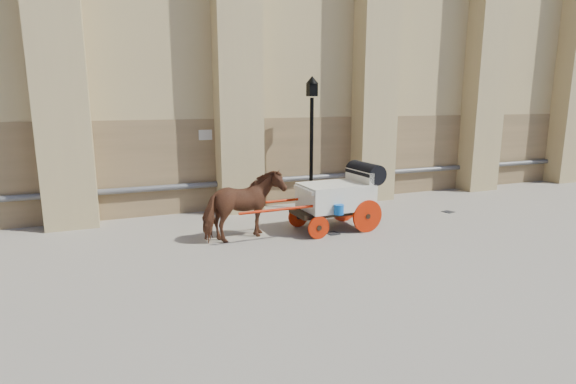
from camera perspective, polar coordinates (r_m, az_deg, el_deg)
name	(u,v)px	position (r m, az deg, el deg)	size (l,w,h in m)	color
ground	(314,238)	(11.98, 3.37, -5.83)	(90.00, 90.00, 0.00)	gray
horse	(244,206)	(11.65, -5.65, -1.80)	(0.97, 2.13, 1.80)	brown
carriage	(340,194)	(12.66, 6.64, -0.28)	(4.26, 1.54, 1.85)	black
street_lamp	(311,139)	(14.80, 3.00, 6.69)	(0.41, 0.41, 4.35)	black
drain_grate_near	(333,233)	(12.39, 5.72, -5.25)	(0.32, 0.32, 0.01)	black
drain_grate_far	(448,212)	(15.58, 19.68, -2.38)	(0.32, 0.32, 0.01)	black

